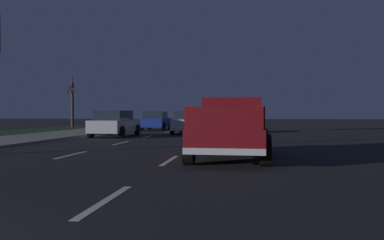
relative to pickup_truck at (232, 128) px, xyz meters
name	(u,v)px	position (x,y,z in m)	size (l,w,h in m)	color
ground	(191,132)	(16.67, 3.51, -0.91)	(144.00, 144.00, 0.00)	black
sidewalk_shoulder	(94,131)	(16.67, 10.96, -0.85)	(108.00, 4.00, 0.12)	gray
grass_verge	(33,131)	(16.67, 15.96, -0.91)	(108.00, 6.00, 0.01)	#1E3819
lane_markings	(157,130)	(19.21, 6.60, -0.91)	(108.00, 7.04, 0.01)	silver
pickup_truck	(232,128)	(0.00, 0.00, 0.00)	(5.49, 2.40, 1.87)	maroon
sedan_blue	(156,121)	(19.73, 6.83, -0.13)	(4.43, 2.08, 1.54)	navy
sedan_silver	(115,123)	(10.22, 7.20, -0.13)	(4.44, 2.09, 1.54)	#B2B5BA
sedan_white	(189,122)	(14.37, 3.31, -0.13)	(4.45, 2.11, 1.54)	silver
bare_tree_far	(72,102)	(25.62, 16.73, 1.61)	(2.34, 1.69, 5.15)	#423323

